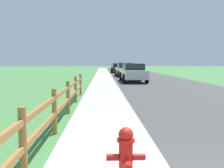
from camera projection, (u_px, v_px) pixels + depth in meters
ground_plane at (112, 76)px, 27.41m from camera, size 120.00×120.00×0.00m
road_asphalt at (139, 75)px, 29.54m from camera, size 7.00×66.00×0.01m
curb_concrete at (87, 75)px, 29.28m from camera, size 6.00×66.00×0.01m
grass_verge at (74, 75)px, 29.22m from camera, size 5.00×66.00×0.00m
fire_hydrant at (126, 158)px, 3.09m from camera, size 0.51×0.41×0.82m
rail_fence at (62, 100)px, 6.51m from camera, size 0.11×10.94×1.05m
parked_suv_silver at (133, 72)px, 19.79m from camera, size 2.05×4.48×1.51m
parked_car_beige at (125, 70)px, 27.12m from camera, size 2.22×4.44×1.54m
parked_car_black at (118, 68)px, 36.67m from camera, size 2.24×4.87×1.43m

